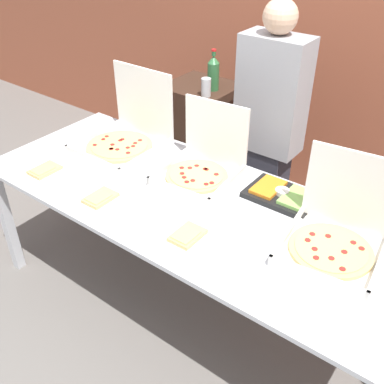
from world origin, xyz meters
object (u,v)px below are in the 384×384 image
(pizza_box_near_right, at_px, (201,165))
(paper_plate_front_left, at_px, (100,199))
(pizza_box_far_left, at_px, (126,135))
(veggie_tray, at_px, (282,195))
(soda_can_silver, at_px, (206,87))
(paper_plate_front_center, at_px, (45,171))
(paper_plate_front_right, at_px, (187,236))
(person_guest_plaid, at_px, (268,137))
(pizza_box_near_left, at_px, (336,235))
(soda_bottle, at_px, (213,73))

(pizza_box_near_right, bearing_deg, paper_plate_front_left, -123.71)
(pizza_box_far_left, bearing_deg, veggie_tray, 4.16)
(paper_plate_front_left, height_order, veggie_tray, veggie_tray)
(pizza_box_near_right, height_order, soda_can_silver, pizza_box_near_right)
(paper_plate_front_center, bearing_deg, veggie_tray, 26.02)
(paper_plate_front_right, height_order, paper_plate_front_left, same)
(pizza_box_near_right, xyz_separation_m, soda_can_silver, (-0.37, 0.55, 0.21))
(person_guest_plaid, bearing_deg, veggie_tray, 127.23)
(pizza_box_near_right, height_order, pizza_box_near_left, pizza_box_near_left)
(veggie_tray, relative_size, soda_can_silver, 2.99)
(soda_bottle, height_order, person_guest_plaid, person_guest_plaid)
(paper_plate_front_right, bearing_deg, paper_plate_front_center, -178.29)
(pizza_box_near_right, relative_size, paper_plate_front_left, 1.90)
(pizza_box_near_left, distance_m, paper_plate_front_right, 0.68)
(paper_plate_front_center, relative_size, soda_bottle, 0.81)
(paper_plate_front_right, bearing_deg, soda_bottle, 120.01)
(veggie_tray, distance_m, person_guest_plaid, 0.57)
(paper_plate_front_center, bearing_deg, soda_can_silver, 69.99)
(pizza_box_near_left, relative_size, paper_plate_front_left, 2.04)
(soda_bottle, bearing_deg, person_guest_plaid, -15.33)
(soda_bottle, height_order, soda_can_silver, soda_bottle)
(pizza_box_near_right, bearing_deg, soda_bottle, 115.45)
(soda_bottle, relative_size, person_guest_plaid, 0.16)
(pizza_box_near_left, relative_size, person_guest_plaid, 0.28)
(paper_plate_front_right, distance_m, paper_plate_front_center, 1.03)
(person_guest_plaid, bearing_deg, soda_can_silver, -2.30)
(pizza_box_far_left, distance_m, paper_plate_front_center, 0.55)
(person_guest_plaid, bearing_deg, pizza_box_far_left, 35.83)
(pizza_box_far_left, distance_m, veggie_tray, 1.08)
(soda_can_silver, relative_size, person_guest_plaid, 0.07)
(soda_bottle, bearing_deg, paper_plate_front_right, -59.99)
(pizza_box_far_left, height_order, pizza_box_near_right, pizza_box_far_left)
(paper_plate_front_left, relative_size, soda_can_silver, 1.93)
(soda_bottle, xyz_separation_m, soda_can_silver, (0.03, -0.13, -0.06))
(paper_plate_front_left, xyz_separation_m, veggie_tray, (0.76, 0.60, 0.01))
(soda_bottle, bearing_deg, soda_can_silver, -76.41)
(pizza_box_far_left, relative_size, pizza_box_near_left, 1.01)
(paper_plate_front_left, height_order, soda_can_silver, soda_can_silver)
(soda_can_silver, bearing_deg, pizza_box_far_left, -112.92)
(paper_plate_front_center, relative_size, soda_can_silver, 1.81)
(pizza_box_far_left, height_order, person_guest_plaid, person_guest_plaid)
(pizza_box_near_right, distance_m, pizza_box_near_left, 0.87)
(veggie_tray, xyz_separation_m, soda_can_silver, (-0.84, 0.47, 0.27))
(paper_plate_front_left, xyz_separation_m, soda_can_silver, (-0.08, 1.07, 0.28))
(pizza_box_far_left, xyz_separation_m, soda_bottle, (0.20, 0.67, 0.26))
(pizza_box_far_left, relative_size, paper_plate_front_left, 2.06)
(pizza_box_far_left, distance_m, person_guest_plaid, 0.90)
(pizza_box_near_right, height_order, veggie_tray, pizza_box_near_right)
(pizza_box_far_left, distance_m, pizza_box_near_right, 0.60)
(pizza_box_far_left, bearing_deg, person_guest_plaid, 35.77)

